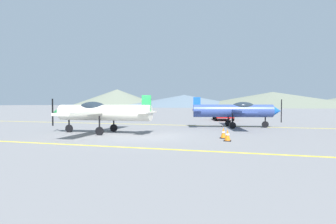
{
  "coord_description": "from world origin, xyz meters",
  "views": [
    {
      "loc": [
        5.44,
        -14.5,
        1.92
      ],
      "look_at": [
        -0.25,
        6.0,
        1.2
      ],
      "focal_mm": 28.29,
      "sensor_mm": 36.0,
      "label": 1
    }
  ],
  "objects_px": {
    "airplane_mid": "(236,110)",
    "car_sedan": "(223,113)",
    "airplane_near": "(100,112)",
    "traffic_cone_front": "(227,135)",
    "traffic_cone_side": "(223,133)"
  },
  "relations": [
    {
      "from": "airplane_mid",
      "to": "car_sedan",
      "type": "distance_m",
      "value": 9.09
    },
    {
      "from": "airplane_mid",
      "to": "car_sedan",
      "type": "xyz_separation_m",
      "value": [
        -1.61,
        8.93,
        -0.5
      ]
    },
    {
      "from": "airplane_near",
      "to": "airplane_mid",
      "type": "relative_size",
      "value": 1.0
    },
    {
      "from": "airplane_near",
      "to": "traffic_cone_side",
      "type": "xyz_separation_m",
      "value": [
        7.69,
        -0.41,
        -1.06
      ]
    },
    {
      "from": "airplane_mid",
      "to": "traffic_cone_front",
      "type": "distance_m",
      "value": 7.87
    },
    {
      "from": "traffic_cone_front",
      "to": "traffic_cone_side",
      "type": "height_order",
      "value": "same"
    },
    {
      "from": "airplane_near",
      "to": "traffic_cone_side",
      "type": "height_order",
      "value": "airplane_near"
    },
    {
      "from": "airplane_mid",
      "to": "traffic_cone_side",
      "type": "relative_size",
      "value": 13.51
    },
    {
      "from": "airplane_near",
      "to": "traffic_cone_front",
      "type": "distance_m",
      "value": 8.15
    },
    {
      "from": "airplane_mid",
      "to": "traffic_cone_side",
      "type": "distance_m",
      "value": 6.9
    },
    {
      "from": "traffic_cone_front",
      "to": "traffic_cone_side",
      "type": "bearing_deg",
      "value": 105.07
    },
    {
      "from": "traffic_cone_front",
      "to": "airplane_mid",
      "type": "bearing_deg",
      "value": 88.05
    },
    {
      "from": "traffic_cone_front",
      "to": "airplane_near",
      "type": "bearing_deg",
      "value": 170.01
    },
    {
      "from": "airplane_near",
      "to": "car_sedan",
      "type": "xyz_separation_m",
      "value": [
        6.61,
        15.32,
        -0.5
      ]
    },
    {
      "from": "airplane_mid",
      "to": "traffic_cone_front",
      "type": "xyz_separation_m",
      "value": [
        -0.27,
        -7.79,
        -1.06
      ]
    }
  ]
}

